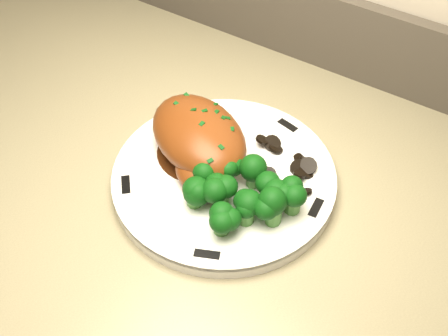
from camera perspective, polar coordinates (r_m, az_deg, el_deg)
The scene contains 10 objects.
plate at distance 0.70m, azimuth 0.00°, elevation -1.06°, with size 0.28×0.28×0.02m, color white.
rim_accent_0 at distance 0.66m, azimuth 9.32°, elevation -4.01°, with size 0.03×0.01×0.00m, color black.
rim_accent_1 at distance 0.75m, azimuth 6.48°, elevation 4.32°, with size 0.03×0.01×0.00m, color black.
rim_accent_2 at distance 0.77m, azimuth -4.11°, elevation 5.46°, with size 0.03×0.01×0.00m, color black.
rim_accent_3 at distance 0.69m, azimuth -9.95°, elevation -1.69°, with size 0.03×0.01×0.00m, color black.
rim_accent_4 at distance 0.62m, azimuth -1.75°, elevation -8.77°, with size 0.03×0.01×0.00m, color black.
gravy_pool at distance 0.72m, azimuth -2.52°, elevation 1.67°, with size 0.11×0.11×0.00m, color #3C1C0B.
chicken_breast at distance 0.69m, azimuth -2.59°, elevation 2.93°, with size 0.18×0.16×0.06m.
mushroom_pile at distance 0.69m, azimuth 5.63°, elevation -0.05°, with size 0.09×0.06×0.02m.
broccoli_florets at distance 0.64m, azimuth 1.64°, elevation -2.31°, with size 0.14×0.11×0.04m.
Camera 1 is at (-0.00, 1.31, 1.51)m, focal length 45.00 mm.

